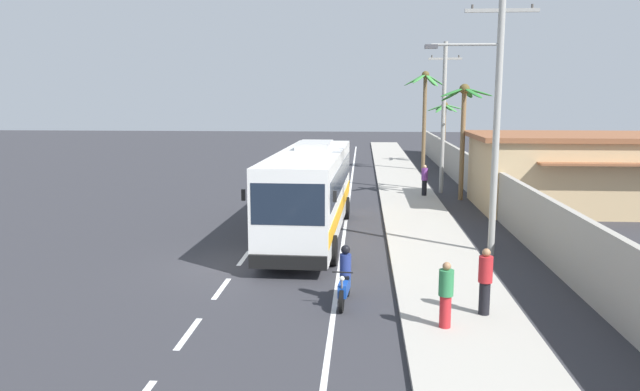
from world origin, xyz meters
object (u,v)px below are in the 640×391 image
pedestrian_near_kerb (485,280)px  utility_pole_nearest (495,106)px  utility_pole_mid (443,115)px  palm_second (425,101)px  motorcycle_beside_bus (345,280)px  pedestrian_midwalk (446,294)px  roadside_building (612,172)px  palm_third (464,115)px  pedestrian_far_walk (425,179)px  coach_bus_foreground (311,189)px  palm_nearest (444,119)px

pedestrian_near_kerb → utility_pole_nearest: bearing=40.9°
utility_pole_mid → palm_second: bearing=90.3°
motorcycle_beside_bus → utility_pole_mid: (5.17, 19.96, 3.94)m
pedestrian_midwalk → utility_pole_mid: utility_pole_mid is taller
pedestrian_midwalk → roadside_building: size_ratio=0.12×
pedestrian_midwalk → palm_third: palm_third is taller
motorcycle_beside_bus → pedestrian_far_walk: 18.52m
motorcycle_beside_bus → coach_bus_foreground: bearing=101.4°
palm_second → palm_third: 12.93m
palm_nearest → palm_second: bearing=-113.2°
palm_second → palm_third: palm_second is taller
pedestrian_midwalk → palm_second: 32.86m
palm_nearest → palm_second: size_ratio=0.69×
coach_bus_foreground → pedestrian_midwalk: 10.98m
palm_second → palm_third: size_ratio=1.19×
utility_pole_mid → palm_nearest: bearing=82.2°
pedestrian_far_walk → roadside_building: size_ratio=0.12×
pedestrian_near_kerb → palm_second: (1.48, 31.48, 4.34)m
utility_pole_nearest → palm_second: utility_pole_nearest is taller
palm_nearest → coach_bus_foreground: bearing=-108.0°
pedestrian_far_walk → palm_nearest: palm_nearest is taller
palm_nearest → roadside_building: palm_nearest is taller
motorcycle_beside_bus → pedestrian_far_walk: size_ratio=1.13×
utility_pole_mid → palm_nearest: utility_pole_mid is taller
palm_nearest → palm_third: 18.09m
palm_nearest → pedestrian_midwalk: bearing=-97.3°
motorcycle_beside_bus → palm_second: bearing=80.5°
motorcycle_beside_bus → utility_pole_nearest: utility_pole_nearest is taller
pedestrian_near_kerb → pedestrian_far_walk: 19.09m
motorcycle_beside_bus → pedestrian_near_kerb: pedestrian_near_kerb is taller
utility_pole_nearest → utility_pole_mid: bearing=89.5°
pedestrian_midwalk → roadside_building: roadside_building is taller
pedestrian_near_kerb → roadside_building: size_ratio=0.12×
pedestrian_midwalk → palm_third: bearing=18.7°
coach_bus_foreground → palm_nearest: palm_nearest is taller
pedestrian_near_kerb → pedestrian_midwalk: size_ratio=1.07×
utility_pole_nearest → pedestrian_near_kerb: bearing=-102.4°
pedestrian_midwalk → palm_third: (3.46, 19.57, 3.68)m
utility_pole_nearest → palm_third: bearing=85.7°
pedestrian_far_walk → utility_pole_mid: 4.19m
utility_pole_nearest → palm_third: (0.91, 12.11, -0.70)m
palm_second → pedestrian_far_walk: bearing=-95.2°
utility_pole_mid → palm_third: 2.49m
coach_bus_foreground → palm_second: (6.75, 22.33, 3.42)m
utility_pole_mid → palm_nearest: 15.82m
coach_bus_foreground → palm_third: bearing=51.2°
palm_third → roadside_building: (7.10, -2.49, -2.74)m
motorcycle_beside_bus → pedestrian_far_walk: bearing=77.6°
utility_pole_mid → palm_nearest: size_ratio=1.68×
coach_bus_foreground → roadside_building: bearing=25.3°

